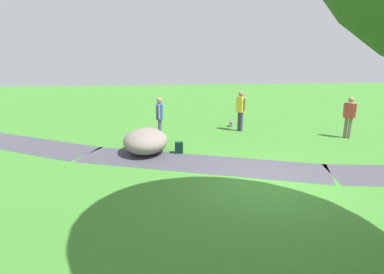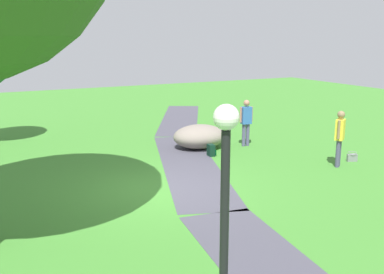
{
  "view_description": "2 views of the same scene",
  "coord_description": "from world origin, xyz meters",
  "px_view_note": "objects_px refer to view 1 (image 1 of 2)",
  "views": [
    {
      "loc": [
        2.83,
        8.19,
        3.67
      ],
      "look_at": [
        1.99,
        -1.27,
        1.03
      ],
      "focal_mm": 30.72,
      "sensor_mm": 36.0,
      "label": 1
    },
    {
      "loc": [
        -10.46,
        4.33,
        4.01
      ],
      "look_at": [
        -0.02,
        -0.96,
        1.33
      ],
      "focal_mm": 41.86,
      "sensor_mm": 36.0,
      "label": 2
    }
  ],
  "objects_px": {
    "woman_with_handbag": "(241,108)",
    "man_near_boulder": "(349,114)",
    "lawn_boulder": "(146,141)",
    "backpack_by_boulder": "(179,148)",
    "passerby_on_path": "(160,115)",
    "frisbee_on_grass": "(145,148)",
    "handbag_on_grass": "(231,123)"
  },
  "relations": [
    {
      "from": "woman_with_handbag",
      "to": "man_near_boulder",
      "type": "distance_m",
      "value": 4.4
    },
    {
      "from": "lawn_boulder",
      "to": "backpack_by_boulder",
      "type": "xyz_separation_m",
      "value": [
        -1.17,
        0.16,
        -0.23
      ]
    },
    {
      "from": "passerby_on_path",
      "to": "man_near_boulder",
      "type": "bearing_deg",
      "value": 176.61
    },
    {
      "from": "passerby_on_path",
      "to": "frisbee_on_grass",
      "type": "bearing_deg",
      "value": 65.29
    },
    {
      "from": "lawn_boulder",
      "to": "passerby_on_path",
      "type": "xyz_separation_m",
      "value": [
        -0.5,
        -1.67,
        0.57
      ]
    },
    {
      "from": "frisbee_on_grass",
      "to": "handbag_on_grass",
      "type": "bearing_deg",
      "value": -141.05
    },
    {
      "from": "backpack_by_boulder",
      "to": "man_near_boulder",
      "type": "bearing_deg",
      "value": -168.85
    },
    {
      "from": "man_near_boulder",
      "to": "handbag_on_grass",
      "type": "bearing_deg",
      "value": -28.69
    },
    {
      "from": "lawn_boulder",
      "to": "woman_with_handbag",
      "type": "relative_size",
      "value": 1.16
    },
    {
      "from": "handbag_on_grass",
      "to": "woman_with_handbag",
      "type": "bearing_deg",
      "value": 104.5
    },
    {
      "from": "man_near_boulder",
      "to": "backpack_by_boulder",
      "type": "distance_m",
      "value": 7.17
    },
    {
      "from": "lawn_boulder",
      "to": "handbag_on_grass",
      "type": "height_order",
      "value": "lawn_boulder"
    },
    {
      "from": "man_near_boulder",
      "to": "lawn_boulder",
      "type": "bearing_deg",
      "value": 8.47
    },
    {
      "from": "lawn_boulder",
      "to": "frisbee_on_grass",
      "type": "distance_m",
      "value": 0.62
    },
    {
      "from": "handbag_on_grass",
      "to": "backpack_by_boulder",
      "type": "distance_m",
      "value": 4.6
    },
    {
      "from": "man_near_boulder",
      "to": "handbag_on_grass",
      "type": "distance_m",
      "value": 5.02
    },
    {
      "from": "lawn_boulder",
      "to": "man_near_boulder",
      "type": "relative_size",
      "value": 1.2
    },
    {
      "from": "man_near_boulder",
      "to": "passerby_on_path",
      "type": "bearing_deg",
      "value": -3.39
    },
    {
      "from": "handbag_on_grass",
      "to": "frisbee_on_grass",
      "type": "relative_size",
      "value": 1.45
    },
    {
      "from": "handbag_on_grass",
      "to": "frisbee_on_grass",
      "type": "xyz_separation_m",
      "value": [
        3.88,
        3.14,
        -0.13
      ]
    },
    {
      "from": "handbag_on_grass",
      "to": "frisbee_on_grass",
      "type": "bearing_deg",
      "value": 38.95
    },
    {
      "from": "passerby_on_path",
      "to": "frisbee_on_grass",
      "type": "relative_size",
      "value": 7.03
    },
    {
      "from": "woman_with_handbag",
      "to": "backpack_by_boulder",
      "type": "xyz_separation_m",
      "value": [
        2.87,
        2.91,
        -0.83
      ]
    },
    {
      "from": "woman_with_handbag",
      "to": "handbag_on_grass",
      "type": "relative_size",
      "value": 4.97
    },
    {
      "from": "handbag_on_grass",
      "to": "lawn_boulder",
      "type": "bearing_deg",
      "value": 43.24
    },
    {
      "from": "woman_with_handbag",
      "to": "lawn_boulder",
      "type": "bearing_deg",
      "value": 34.25
    },
    {
      "from": "lawn_boulder",
      "to": "handbag_on_grass",
      "type": "bearing_deg",
      "value": -136.76
    },
    {
      "from": "man_near_boulder",
      "to": "backpack_by_boulder",
      "type": "height_order",
      "value": "man_near_boulder"
    },
    {
      "from": "passerby_on_path",
      "to": "frisbee_on_grass",
      "type": "xyz_separation_m",
      "value": [
        0.56,
        1.21,
        -0.99
      ]
    },
    {
      "from": "woman_with_handbag",
      "to": "frisbee_on_grass",
      "type": "relative_size",
      "value": 7.22
    },
    {
      "from": "lawn_boulder",
      "to": "man_near_boulder",
      "type": "bearing_deg",
      "value": -171.53
    },
    {
      "from": "woman_with_handbag",
      "to": "handbag_on_grass",
      "type": "xyz_separation_m",
      "value": [
        0.22,
        -0.84,
        -0.89
      ]
    }
  ]
}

